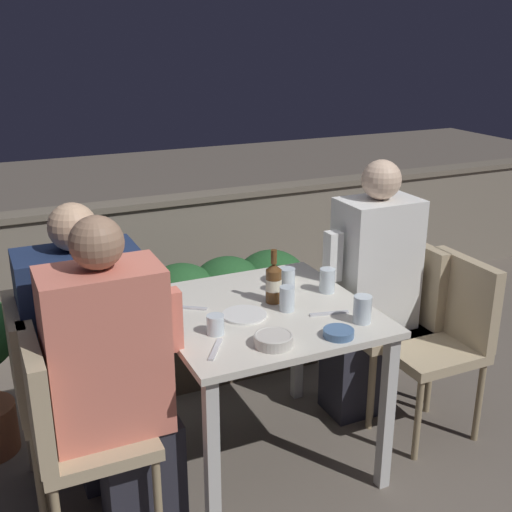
{
  "coord_description": "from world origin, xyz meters",
  "views": [
    {
      "loc": [
        -1.08,
        -2.28,
        1.89
      ],
      "look_at": [
        0.0,
        0.07,
        0.98
      ],
      "focal_mm": 45.0,
      "sensor_mm": 36.0,
      "label": 1
    }
  ],
  "objects_px": {
    "person_coral_top": "(118,383)",
    "chair_right_far": "(399,307)",
    "chair_left_far": "(47,381)",
    "person_white_polo": "(369,290)",
    "chair_right_near": "(446,328)",
    "beer_bottle": "(274,282)",
    "chair_left_near": "(67,422)",
    "person_navy_jumper": "(93,351)"
  },
  "relations": [
    {
      "from": "person_coral_top",
      "to": "person_white_polo",
      "type": "distance_m",
      "value": 1.38
    },
    {
      "from": "person_white_polo",
      "to": "chair_right_near",
      "type": "bearing_deg",
      "value": -49.98
    },
    {
      "from": "person_navy_jumper",
      "to": "person_white_polo",
      "type": "bearing_deg",
      "value": 0.18
    },
    {
      "from": "chair_right_far",
      "to": "person_white_polo",
      "type": "distance_m",
      "value": 0.23
    },
    {
      "from": "beer_bottle",
      "to": "chair_left_far",
      "type": "bearing_deg",
      "value": 173.36
    },
    {
      "from": "person_white_polo",
      "to": "beer_bottle",
      "type": "height_order",
      "value": "person_white_polo"
    },
    {
      "from": "person_coral_top",
      "to": "person_white_polo",
      "type": "relative_size",
      "value": 0.99
    },
    {
      "from": "chair_left_near",
      "to": "chair_right_far",
      "type": "relative_size",
      "value": 1.0
    },
    {
      "from": "person_navy_jumper",
      "to": "chair_right_far",
      "type": "height_order",
      "value": "person_navy_jumper"
    },
    {
      "from": "chair_right_far",
      "to": "person_white_polo",
      "type": "height_order",
      "value": "person_white_polo"
    },
    {
      "from": "chair_left_far",
      "to": "beer_bottle",
      "type": "relative_size",
      "value": 3.62
    },
    {
      "from": "chair_right_near",
      "to": "person_white_polo",
      "type": "relative_size",
      "value": 0.67
    },
    {
      "from": "person_navy_jumper",
      "to": "chair_right_near",
      "type": "distance_m",
      "value": 1.64
    },
    {
      "from": "chair_left_near",
      "to": "person_navy_jumper",
      "type": "distance_m",
      "value": 0.39
    },
    {
      "from": "chair_right_near",
      "to": "person_white_polo",
      "type": "bearing_deg",
      "value": 130.02
    },
    {
      "from": "person_coral_top",
      "to": "chair_left_far",
      "type": "distance_m",
      "value": 0.42
    },
    {
      "from": "chair_left_far",
      "to": "chair_right_near",
      "type": "relative_size",
      "value": 1.0
    },
    {
      "from": "person_navy_jumper",
      "to": "beer_bottle",
      "type": "relative_size",
      "value": 5.23
    },
    {
      "from": "chair_right_near",
      "to": "chair_right_far",
      "type": "bearing_deg",
      "value": 100.56
    },
    {
      "from": "person_coral_top",
      "to": "chair_right_near",
      "type": "relative_size",
      "value": 1.48
    },
    {
      "from": "person_navy_jumper",
      "to": "chair_right_far",
      "type": "distance_m",
      "value": 1.56
    },
    {
      "from": "chair_right_near",
      "to": "beer_bottle",
      "type": "bearing_deg",
      "value": 167.99
    },
    {
      "from": "chair_right_near",
      "to": "beer_bottle",
      "type": "height_order",
      "value": "beer_bottle"
    },
    {
      "from": "person_coral_top",
      "to": "chair_right_far",
      "type": "bearing_deg",
      "value": 12.43
    },
    {
      "from": "beer_bottle",
      "to": "person_coral_top",
      "type": "bearing_deg",
      "value": -163.67
    },
    {
      "from": "person_coral_top",
      "to": "chair_right_near",
      "type": "height_order",
      "value": "person_coral_top"
    },
    {
      "from": "chair_right_far",
      "to": "person_white_polo",
      "type": "relative_size",
      "value": 0.67
    },
    {
      "from": "chair_left_far",
      "to": "chair_left_near",
      "type": "bearing_deg",
      "value": -85.29
    },
    {
      "from": "chair_left_far",
      "to": "chair_right_near",
      "type": "xyz_separation_m",
      "value": [
        1.81,
        -0.29,
        0.0
      ]
    },
    {
      "from": "chair_left_far",
      "to": "person_white_polo",
      "type": "relative_size",
      "value": 0.67
    },
    {
      "from": "person_navy_jumper",
      "to": "person_white_polo",
      "type": "height_order",
      "value": "person_white_polo"
    },
    {
      "from": "chair_left_near",
      "to": "person_white_polo",
      "type": "distance_m",
      "value": 1.58
    },
    {
      "from": "chair_left_far",
      "to": "chair_right_far",
      "type": "height_order",
      "value": "same"
    },
    {
      "from": "chair_left_near",
      "to": "person_white_polo",
      "type": "bearing_deg",
      "value": 12.42
    },
    {
      "from": "person_coral_top",
      "to": "chair_right_near",
      "type": "xyz_separation_m",
      "value": [
        1.59,
        0.04,
        -0.12
      ]
    },
    {
      "from": "person_navy_jumper",
      "to": "person_white_polo",
      "type": "relative_size",
      "value": 0.96
    },
    {
      "from": "person_coral_top",
      "to": "beer_bottle",
      "type": "height_order",
      "value": "person_coral_top"
    },
    {
      "from": "chair_left_near",
      "to": "chair_left_far",
      "type": "xyz_separation_m",
      "value": [
        -0.03,
        0.33,
        0.0
      ]
    },
    {
      "from": "chair_right_near",
      "to": "person_white_polo",
      "type": "distance_m",
      "value": 0.41
    },
    {
      "from": "chair_left_near",
      "to": "chair_left_far",
      "type": "bearing_deg",
      "value": 94.71
    },
    {
      "from": "chair_left_far",
      "to": "person_white_polo",
      "type": "height_order",
      "value": "person_white_polo"
    },
    {
      "from": "person_white_polo",
      "to": "chair_left_near",
      "type": "bearing_deg",
      "value": -167.58
    }
  ]
}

